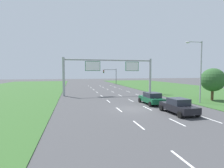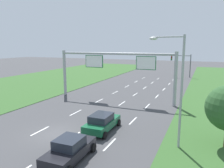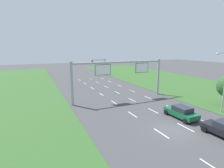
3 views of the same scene
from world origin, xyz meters
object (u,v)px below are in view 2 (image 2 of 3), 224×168
at_px(sign_gantry, 115,66).
at_px(traffic_light_mast, 182,61).
at_px(car_lead_silver, 102,122).
at_px(street_lamp, 177,82).
at_px(car_near_red, 70,149).

height_order(sign_gantry, traffic_light_mast, sign_gantry).
relative_size(car_lead_silver, street_lamp, 0.52).
xyz_separation_m(car_lead_silver, traffic_light_mast, (3.04, 38.72, 3.06)).
xyz_separation_m(car_near_red, sign_gantry, (-3.56, 16.67, 4.08)).
relative_size(traffic_light_mast, street_lamp, 0.66).
xyz_separation_m(traffic_light_mast, street_lamp, (3.46, -39.49, 1.21)).
xyz_separation_m(car_near_red, car_lead_silver, (-0.27, 5.61, 0.02)).
bearing_deg(street_lamp, car_near_red, -142.20).
height_order(car_near_red, car_lead_silver, car_near_red).
xyz_separation_m(car_lead_silver, sign_gantry, (-3.29, 11.06, 4.06)).
bearing_deg(car_near_red, traffic_light_mast, 84.71).
bearing_deg(sign_gantry, car_near_red, -77.94).
height_order(car_lead_silver, traffic_light_mast, traffic_light_mast).
height_order(car_near_red, street_lamp, street_lamp).
distance_m(car_near_red, car_lead_silver, 5.61).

